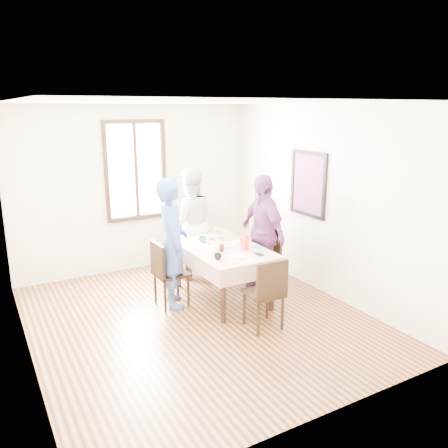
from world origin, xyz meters
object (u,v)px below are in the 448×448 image
(chair_left, at_px, (171,273))
(person_left, at_px, (172,243))
(chair_near, at_px, (263,293))
(person_far, at_px, (191,223))
(dining_table, at_px, (222,273))
(person_right, at_px, (262,233))
(chair_far, at_px, (191,248))
(chair_right, at_px, (263,258))

(chair_left, bearing_deg, person_left, 88.95)
(chair_near, distance_m, person_far, 2.08)
(dining_table, distance_m, person_left, 0.87)
(dining_table, distance_m, person_far, 1.12)
(person_left, relative_size, person_far, 1.01)
(person_right, bearing_deg, chair_far, -143.31)
(chair_right, height_order, person_left, person_left)
(chair_far, bearing_deg, person_far, 88.15)
(chair_far, bearing_deg, chair_near, 88.15)
(person_left, relative_size, person_right, 1.02)
(dining_table, height_order, person_right, person_right)
(chair_far, distance_m, person_left, 1.21)
(chair_left, xyz_separation_m, chair_right, (1.44, -0.09, 0.00))
(dining_table, bearing_deg, chair_far, 90.00)
(chair_left, distance_m, chair_right, 1.44)
(chair_far, height_order, person_left, person_left)
(person_left, height_order, person_right, person_left)
(dining_table, relative_size, chair_near, 1.64)
(chair_left, distance_m, person_left, 0.43)
(chair_right, bearing_deg, dining_table, 102.27)
(dining_table, relative_size, chair_far, 1.64)
(person_far, bearing_deg, chair_right, 139.54)
(chair_left, height_order, person_right, person_right)
(person_far, bearing_deg, person_left, 63.86)
(dining_table, bearing_deg, person_right, 3.81)
(chair_near, height_order, person_left, person_left)
(chair_far, relative_size, person_left, 0.52)
(chair_far, bearing_deg, chair_right, 124.42)
(chair_left, distance_m, chair_far, 1.14)
(chair_near, bearing_deg, chair_left, 123.99)
(chair_right, relative_size, chair_near, 1.00)
(chair_far, xyz_separation_m, person_left, (-0.70, -0.89, 0.43))
(person_left, bearing_deg, person_far, -25.87)
(chair_right, distance_m, chair_near, 1.29)
(chair_left, bearing_deg, chair_right, 85.24)
(chair_left, relative_size, person_left, 0.52)
(chair_right, relative_size, person_far, 0.52)
(person_far, distance_m, person_right, 1.19)
(chair_left, height_order, person_far, person_far)
(chair_near, bearing_deg, person_far, 92.34)
(person_left, distance_m, person_far, 1.11)
(chair_far, relative_size, person_far, 0.52)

